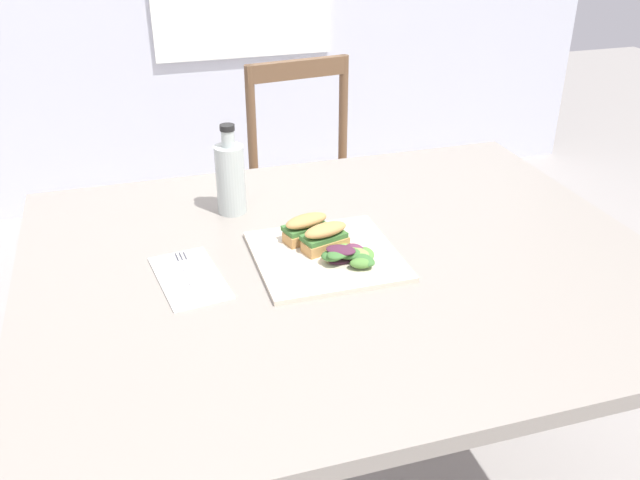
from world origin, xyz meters
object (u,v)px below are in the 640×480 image
sandwich_half_back (306,227)px  bottle_cold_brew (231,181)px  plate_lunch (326,256)px  dining_table (344,306)px  chair_wooden_far (315,193)px  sandwich_half_front (325,237)px  fork_on_napkin (187,271)px

sandwich_half_back → bottle_cold_brew: (-0.12, 0.20, 0.03)m
plate_lunch → sandwich_half_back: 0.08m
sandwich_half_back → dining_table: bearing=-52.8°
plate_lunch → bottle_cold_brew: size_ratio=1.36×
chair_wooden_far → plate_lunch: 1.01m
sandwich_half_front → plate_lunch: bearing=-102.5°
plate_lunch → fork_on_napkin: bearing=176.1°
fork_on_napkin → sandwich_half_front: bearing=-0.2°
dining_table → sandwich_half_back: sandwich_half_back is taller
dining_table → sandwich_half_front: bearing=141.9°
sandwich_half_front → dining_table: bearing=-38.1°
sandwich_half_front → bottle_cold_brew: bottle_cold_brew is taller
plate_lunch → fork_on_napkin: size_ratio=1.48×
chair_wooden_far → sandwich_half_back: 0.96m
fork_on_napkin → bottle_cold_brew: (0.13, 0.25, 0.07)m
chair_wooden_far → sandwich_half_back: bearing=-107.6°
bottle_cold_brew → plate_lunch: bearing=-62.5°
dining_table → sandwich_half_front: sandwich_half_front is taller
dining_table → plate_lunch: (-0.04, 0.01, 0.12)m
sandwich_half_front → bottle_cold_brew: size_ratio=0.50×
dining_table → chair_wooden_far: bearing=77.0°
chair_wooden_far → fork_on_napkin: (-0.52, -0.91, 0.30)m
plate_lunch → sandwich_half_back: sandwich_half_back is taller
dining_table → bottle_cold_brew: bearing=122.6°
dining_table → bottle_cold_brew: size_ratio=6.15×
dining_table → sandwich_half_back: 0.18m
dining_table → bottle_cold_brew: 0.37m
sandwich_half_front → fork_on_napkin: bearing=179.8°
fork_on_napkin → bottle_cold_brew: 0.29m
dining_table → fork_on_napkin: size_ratio=6.72×
sandwich_half_back → bottle_cold_brew: size_ratio=0.50×
chair_wooden_far → bottle_cold_brew: size_ratio=4.29×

